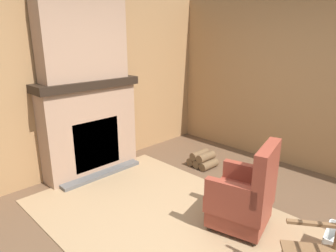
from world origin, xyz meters
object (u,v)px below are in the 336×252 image
(firewood_stack, at_px, (202,160))
(storage_case, at_px, (92,74))
(armchair, at_px, (245,197))
(oil_lamp_vase, at_px, (71,73))

(firewood_stack, relative_size, storage_case, 1.52)
(armchair, distance_m, storage_case, 2.66)
(storage_case, bearing_deg, armchair, 6.55)
(armchair, height_order, oil_lamp_vase, oil_lamp_vase)
(storage_case, bearing_deg, oil_lamp_vase, -90.02)
(firewood_stack, height_order, storage_case, storage_case)
(oil_lamp_vase, relative_size, storage_case, 1.19)
(oil_lamp_vase, height_order, storage_case, oil_lamp_vase)
(oil_lamp_vase, distance_m, storage_case, 0.31)
(armchair, relative_size, firewood_stack, 2.38)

